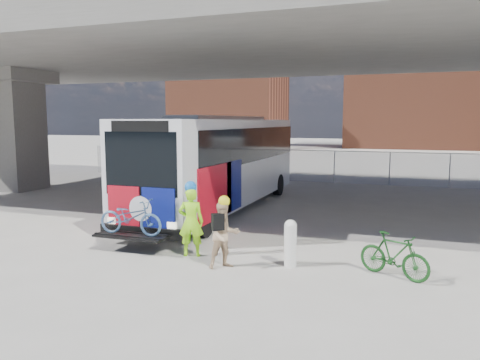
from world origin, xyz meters
The scene contains 9 objects.
ground centered at (0.00, 0.00, 0.00)m, with size 160.00×160.00×0.00m, color #9E9991.
bus centered at (-2.00, 2.45, 2.11)m, with size 2.67×12.90×3.69m.
overpass centered at (0.00, 4.00, 6.54)m, with size 40.00×16.00×7.95m.
chainlink_fence centered at (0.00, 12.00, 1.42)m, with size 30.00×0.06×30.00m.
brick_buildings centered at (1.23, 48.23, 5.42)m, with size 54.00×22.00×12.00m.
bollard centered at (2.29, -3.87, 0.61)m, with size 0.30×0.30×1.15m.
cyclist_hivis centered at (-0.35, -3.87, 0.95)m, with size 0.75×0.61×1.97m.
cyclist_tan centered at (0.84, -4.52, 0.83)m, with size 0.98×0.97×1.76m.
bike_parked centered at (4.67, -3.87, 0.51)m, with size 0.48×1.69×1.02m, color #164518.
Camera 1 is at (4.85, -14.62, 3.50)m, focal length 35.00 mm.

